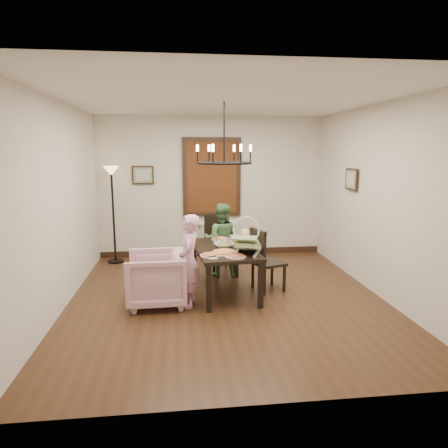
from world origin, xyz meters
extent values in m
cube|color=#452917|center=(0.00, 0.00, 0.00)|extent=(4.50, 5.00, 0.01)
cube|color=white|center=(0.00, 0.00, 2.80)|extent=(4.50, 5.00, 0.01)
cube|color=silver|center=(0.00, 2.50, 1.40)|extent=(4.50, 0.01, 2.80)
cube|color=silver|center=(-2.25, 0.00, 1.40)|extent=(0.01, 5.00, 2.80)
cube|color=silver|center=(2.25, 0.00, 1.40)|extent=(0.01, 5.00, 2.80)
cube|color=black|center=(-0.01, 0.24, 0.67)|extent=(0.98, 1.57, 0.05)
cube|color=black|center=(-0.30, -0.48, 0.32)|extent=(0.07, 0.07, 0.65)
cube|color=black|center=(-0.43, 0.89, 0.32)|extent=(0.07, 0.07, 0.65)
cube|color=black|center=(0.42, -0.41, 0.32)|extent=(0.07, 0.07, 0.65)
cube|color=black|center=(0.28, 0.96, 0.32)|extent=(0.07, 0.07, 0.65)
imported|color=#DDA9C0|center=(-1.00, -0.10, 0.37)|extent=(0.84, 0.82, 0.75)
imported|color=#E7A3C6|center=(-0.55, -0.21, 0.53)|extent=(0.30, 0.42, 1.06)
imported|color=#4B7A48|center=(0.04, 1.09, 0.52)|extent=(0.58, 0.49, 1.04)
imported|color=white|center=(-0.01, 0.24, 0.74)|extent=(0.34, 0.34, 0.08)
cylinder|color=tan|center=(-0.05, -0.11, 0.72)|extent=(0.35, 0.35, 0.04)
cylinder|color=silver|center=(0.07, 0.17, 0.77)|extent=(0.07, 0.07, 0.14)
cube|color=#522710|center=(0.00, 2.46, 1.60)|extent=(1.00, 0.03, 1.40)
cube|color=black|center=(-1.35, 2.47, 1.65)|extent=(0.42, 0.03, 0.36)
cube|color=black|center=(2.21, 0.90, 1.65)|extent=(0.03, 0.42, 0.36)
torus|color=black|center=(-0.01, 0.24, 1.95)|extent=(0.80, 0.80, 0.04)
camera|label=1|loc=(-0.67, -5.49, 2.13)|focal=32.00mm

